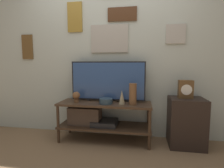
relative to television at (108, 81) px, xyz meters
The scene contains 10 objects.
ground_plane 0.94m from the television, 94.27° to the right, with size 12.00×12.00×0.00m, color #846647.
wall_back 0.52m from the television, 99.17° to the left, with size 6.40×0.08×2.70m.
media_console 0.54m from the television, 145.16° to the right, with size 1.32×0.45×0.56m.
television is the anchor object (origin of this frame).
vase_slim_bronze 0.35m from the television, 35.43° to the right, with size 0.09×0.09×0.19m.
vase_wide_bowl 0.32m from the television, 87.74° to the right, with size 0.19×0.19×0.08m.
vase_tall_ceramic 0.44m from the television, 23.95° to the right, with size 0.10×0.10×0.29m.
decorative_bust 0.51m from the television, 161.40° to the right, with size 0.11×0.11×0.15m.
side_table 1.23m from the television, ahead, with size 0.46×0.40×0.66m.
mantel_clock 1.08m from the television, ahead, with size 0.18×0.11×0.24m.
Camera 1 is at (0.52, -2.15, 1.11)m, focal length 28.00 mm.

